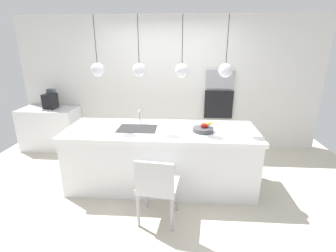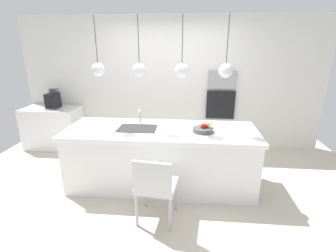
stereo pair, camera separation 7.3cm
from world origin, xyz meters
name	(u,v)px [view 2 (the right image)]	position (x,y,z in m)	size (l,w,h in m)	color
floor	(162,183)	(0.00, 0.00, 0.00)	(6.60, 6.60, 0.00)	beige
back_wall	(170,84)	(0.00, 1.65, 1.30)	(6.00, 0.10, 2.60)	silver
kitchen_island	(161,157)	(0.00, 0.00, 0.45)	(2.75, 0.97, 0.89)	white
sink_basin	(137,129)	(-0.35, 0.00, 0.89)	(0.56, 0.40, 0.02)	#2D2D30
faucet	(140,115)	(-0.35, 0.21, 1.04)	(0.02, 0.17, 0.22)	silver
fruit_bowl	(204,129)	(0.60, -0.06, 0.94)	(0.29, 0.29, 0.16)	#4C4C51
side_counter	(54,127)	(-2.40, 1.28, 0.42)	(1.10, 0.60, 0.83)	white
coffee_machine	(53,100)	(-2.33, 1.28, 1.00)	(0.20, 0.35, 0.38)	black
microwave	(222,80)	(1.01, 1.58, 1.40)	(0.54, 0.08, 0.34)	#9E9EA3
oven	(220,105)	(1.01, 1.58, 0.90)	(0.56, 0.08, 0.56)	black
chair_near	(156,185)	(0.03, -0.86, 0.51)	(0.50, 0.49, 0.86)	silver
pendant_light_left	(98,69)	(-0.86, 0.00, 1.73)	(0.19, 0.19, 0.79)	silver
pendant_light_center_left	(139,70)	(-0.29, 0.00, 1.73)	(0.19, 0.19, 0.79)	silver
pendant_light_center_right	(182,70)	(0.29, 0.00, 1.73)	(0.19, 0.19, 0.79)	silver
pendant_light_right	(226,71)	(0.86, 0.00, 1.73)	(0.19, 0.19, 0.79)	silver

